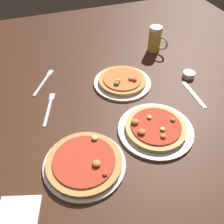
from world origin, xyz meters
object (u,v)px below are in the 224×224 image
object	(u,v)px
fork_spare	(49,108)
fork_left	(44,81)
beer_mug_dark	(155,39)
pizza_plate_far	(122,81)
pizza_plate_side	(155,128)
knife_right	(194,94)
ramekin_butter	(189,75)
napkin_folded	(18,211)
pizza_plate_near	(84,163)

from	to	relation	value
fork_spare	fork_left	bearing A→B (deg)	87.99
beer_mug_dark	pizza_plate_far	bearing A→B (deg)	-140.87
pizza_plate_side	fork_spare	bearing A→B (deg)	144.13
fork_left	knife_right	distance (m)	0.77
ramekin_butter	fork_spare	size ratio (longest dim) A/B	0.29
pizza_plate_far	knife_right	bearing A→B (deg)	-32.68
fork_left	ramekin_butter	bearing A→B (deg)	-16.14
fork_left	pizza_plate_side	bearing A→B (deg)	-51.78
napkin_folded	knife_right	size ratio (longest dim) A/B	0.65
pizza_plate_side	beer_mug_dark	size ratio (longest dim) A/B	2.15
fork_left	fork_spare	size ratio (longest dim) A/B	0.92
knife_right	napkin_folded	bearing A→B (deg)	-159.40
knife_right	fork_left	bearing A→B (deg)	153.16
ramekin_butter	pizza_plate_side	bearing A→B (deg)	-139.55
pizza_plate_far	pizza_plate_near	bearing A→B (deg)	-126.68
pizza_plate_near	ramekin_butter	distance (m)	0.76
pizza_plate_far	beer_mug_dark	size ratio (longest dim) A/B	1.97
fork_left	napkin_folded	bearing A→B (deg)	-105.11
pizza_plate_far	ramekin_butter	distance (m)	0.36
pizza_plate_far	napkin_folded	world-z (taller)	pizza_plate_far
napkin_folded	pizza_plate_far	bearing A→B (deg)	42.74
beer_mug_dark	fork_left	world-z (taller)	beer_mug_dark
knife_right	fork_spare	size ratio (longest dim) A/B	0.97
pizza_plate_side	napkin_folded	xyz separation A→B (m)	(-0.58, -0.17, -0.01)
pizza_plate_near	pizza_plate_side	distance (m)	0.34
knife_right	pizza_plate_near	bearing A→B (deg)	-159.90
napkin_folded	fork_spare	distance (m)	0.49
napkin_folded	fork_spare	size ratio (longest dim) A/B	0.63
pizza_plate_side	fork_spare	xyz separation A→B (m)	(-0.40, 0.29, -0.01)
pizza_plate_near	beer_mug_dark	world-z (taller)	beer_mug_dark
pizza_plate_near	napkin_folded	bearing A→B (deg)	-158.18
napkin_folded	knife_right	bearing A→B (deg)	20.60
ramekin_butter	beer_mug_dark	bearing A→B (deg)	99.56
pizza_plate_far	fork_left	world-z (taller)	pizza_plate_far
beer_mug_dark	knife_right	size ratio (longest dim) A/B	0.71
pizza_plate_near	fork_spare	size ratio (longest dim) A/B	1.42
fork_left	pizza_plate_far	bearing A→B (deg)	-21.73
pizza_plate_far	beer_mug_dark	xyz separation A→B (m)	(0.30, 0.25, 0.06)
pizza_plate_far	napkin_folded	distance (m)	0.77
pizza_plate_side	napkin_folded	bearing A→B (deg)	-163.72
pizza_plate_far	pizza_plate_side	world-z (taller)	pizza_plate_side
beer_mug_dark	napkin_folded	distance (m)	1.16
beer_mug_dark	fork_left	xyz separation A→B (m)	(-0.69, -0.09, -0.07)
pizza_plate_far	napkin_folded	size ratio (longest dim) A/B	2.15
pizza_plate_far	knife_right	size ratio (longest dim) A/B	1.39
ramekin_butter	napkin_folded	xyz separation A→B (m)	(-0.92, -0.46, -0.01)
pizza_plate_far	pizza_plate_side	size ratio (longest dim) A/B	0.92
fork_spare	pizza_plate_near	bearing A→B (deg)	-78.08
pizza_plate_side	napkin_folded	world-z (taller)	pizza_plate_side
ramekin_butter	fork_spare	distance (m)	0.75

